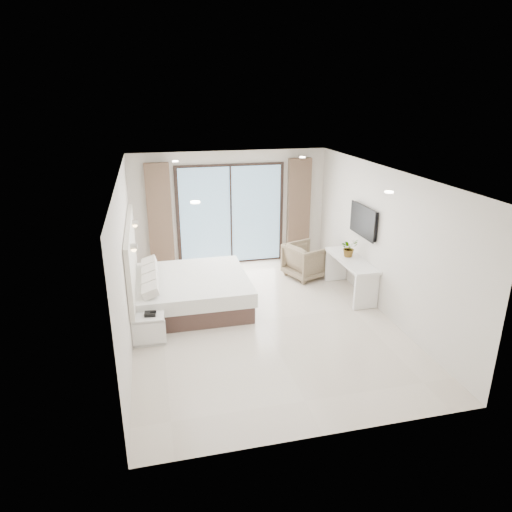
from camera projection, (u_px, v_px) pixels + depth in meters
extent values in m
plane|color=beige|center=(262.00, 319.00, 8.39)|extent=(6.20, 6.20, 0.00)
cube|color=silver|center=(230.00, 209.00, 10.78)|extent=(4.60, 0.02, 2.70)
cube|color=silver|center=(329.00, 338.00, 5.10)|extent=(4.60, 0.02, 2.70)
cube|color=silver|center=(126.00, 261.00, 7.44)|extent=(0.02, 6.20, 2.70)
cube|color=silver|center=(383.00, 241.00, 8.44)|extent=(0.02, 6.20, 2.70)
cube|color=white|center=(263.00, 173.00, 7.48)|extent=(4.60, 6.20, 0.02)
cube|color=white|center=(131.00, 255.00, 8.31)|extent=(0.08, 3.00, 1.20)
cube|color=black|center=(364.00, 221.00, 9.00)|extent=(0.06, 1.00, 0.58)
cube|color=black|center=(362.00, 221.00, 8.99)|extent=(0.02, 1.04, 0.62)
cube|color=black|center=(231.00, 215.00, 10.80)|extent=(2.56, 0.04, 2.42)
cube|color=#7FABCC|center=(231.00, 215.00, 10.77)|extent=(2.40, 0.01, 2.30)
cube|color=brown|center=(160.00, 218.00, 10.32)|extent=(0.55, 0.14, 2.50)
cube|color=brown|center=(299.00, 210.00, 11.04)|extent=(0.55, 0.14, 2.50)
cylinder|color=white|center=(195.00, 202.00, 5.56)|extent=(0.12, 0.12, 0.02)
cylinder|color=white|center=(389.00, 192.00, 6.12)|extent=(0.12, 0.12, 0.02)
cylinder|color=white|center=(175.00, 161.00, 8.85)|extent=(0.12, 0.12, 0.02)
cylinder|color=white|center=(302.00, 157.00, 9.42)|extent=(0.12, 0.12, 0.02)
cube|color=brown|center=(191.00, 298.00, 8.87)|extent=(2.09, 1.99, 0.33)
cube|color=silver|center=(191.00, 284.00, 8.76)|extent=(2.17, 2.07, 0.27)
cube|color=silver|center=(151.00, 292.00, 7.91)|extent=(0.28, 0.42, 0.14)
cube|color=silver|center=(150.00, 282.00, 8.32)|extent=(0.28, 0.42, 0.14)
cube|color=silver|center=(150.00, 273.00, 8.74)|extent=(0.28, 0.42, 0.14)
cube|color=silver|center=(149.00, 265.00, 9.15)|extent=(0.28, 0.42, 0.14)
cube|color=white|center=(148.00, 316.00, 7.52)|extent=(0.54, 0.45, 0.05)
cube|color=white|center=(150.00, 339.00, 7.67)|extent=(0.54, 0.45, 0.05)
cube|color=white|center=(149.00, 334.00, 7.42)|extent=(0.52, 0.07, 0.43)
cube|color=white|center=(149.00, 323.00, 7.77)|extent=(0.52, 0.07, 0.43)
cube|color=black|center=(150.00, 314.00, 7.49)|extent=(0.19, 0.16, 0.06)
cube|color=white|center=(351.00, 260.00, 9.23)|extent=(0.51, 1.62, 0.06)
cube|color=white|center=(366.00, 292.00, 8.69)|extent=(0.49, 0.06, 0.71)
cube|color=white|center=(336.00, 265.00, 10.02)|extent=(0.49, 0.06, 0.71)
imported|color=#33662D|center=(349.00, 250.00, 9.30)|extent=(0.41, 0.44, 0.30)
imported|color=#89795A|center=(306.00, 259.00, 10.22)|extent=(1.01, 1.04, 0.84)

